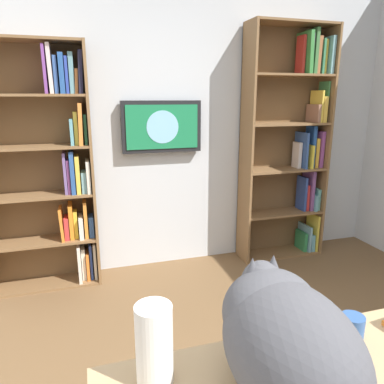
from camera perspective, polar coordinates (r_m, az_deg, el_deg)
name	(u,v)px	position (r m, az deg, el deg)	size (l,w,h in m)	color
wall_back	(167,122)	(3.35, -4.01, 10.86)	(4.52, 0.06, 2.70)	silver
bookshelf_left	(293,142)	(3.69, 15.64, 7.60)	(0.84, 0.28, 2.21)	brown
bookshelf_right	(50,168)	(3.16, -21.41, 3.47)	(0.89, 0.28, 1.99)	brown
wall_mounted_tv	(162,127)	(3.26, -4.77, 10.18)	(0.71, 0.07, 0.45)	black
cat	(284,337)	(1.11, 14.26, -21.15)	(0.34, 0.63, 0.36)	#4C4C51
paper_towel_roll	(154,345)	(1.15, -5.96, -22.73)	(0.11, 0.11, 0.25)	white
coffee_mug	(352,328)	(1.45, 23.83, -19.02)	(0.08, 0.08, 0.10)	#335999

